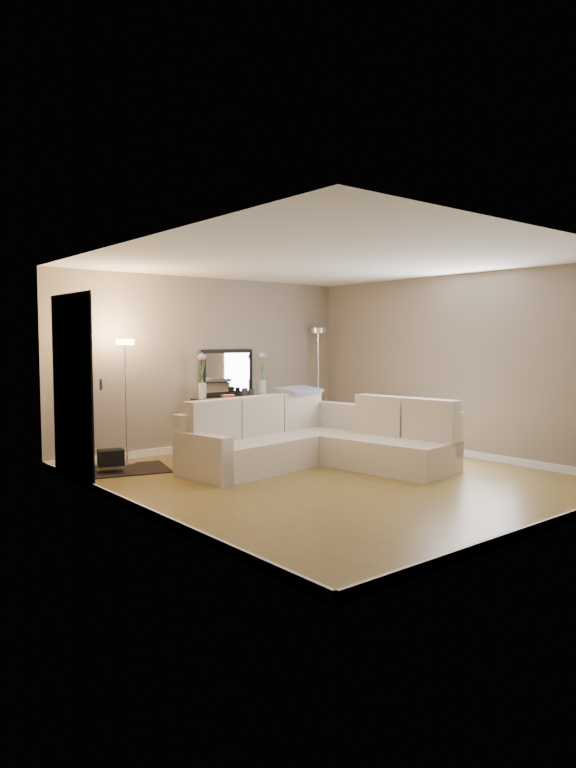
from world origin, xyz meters
TOP-DOWN VIEW (x-y plane):
  - floor at (0.00, 0.00)m, footprint 5.00×5.50m
  - ceiling at (0.00, 0.00)m, footprint 5.00×5.50m
  - wall_back at (0.00, 2.76)m, footprint 5.00×0.02m
  - wall_front at (0.00, -2.76)m, footprint 5.00×0.02m
  - wall_left at (-2.51, 0.00)m, footprint 0.02×5.50m
  - wall_right at (2.51, 0.00)m, footprint 0.02×5.50m
  - baseboard_back at (0.00, 2.73)m, footprint 5.00×0.03m
  - baseboard_front at (0.00, -2.73)m, footprint 5.00×0.03m
  - baseboard_left at (-2.48, 0.00)m, footprint 0.03×5.50m
  - baseboard_right at (2.48, 0.00)m, footprint 0.03×5.50m
  - doorway at (-2.48, 1.70)m, footprint 0.02×1.20m
  - switch_plate at (-2.48, 0.85)m, footprint 0.02×0.08m
  - sectional_sofa at (0.35, 0.71)m, footprint 2.95×2.61m
  - throw_blanket at (0.71, 1.42)m, footprint 0.72×0.51m
  - console_table at (0.25, 2.53)m, footprint 1.30×0.38m
  - leaning_mirror at (0.33, 2.70)m, footprint 0.91×0.07m
  - table_decor at (0.32, 2.50)m, footprint 0.55×0.12m
  - flower_vase_left at (-0.22, 2.54)m, footprint 0.15×0.12m
  - flower_vase_right at (0.87, 2.52)m, footprint 0.15×0.12m
  - floor_lamp_lit at (-1.53, 2.32)m, footprint 0.29×0.29m
  - floor_lamp_unlit at (2.08, 2.54)m, footprint 0.32×0.32m
  - charcoal_rug at (-1.70, 2.04)m, footprint 1.27×1.08m
  - black_bag at (-1.90, 1.99)m, footprint 0.36×0.29m

SIDE VIEW (x-z plane):
  - floor at x=0.00m, z-range -0.01..0.00m
  - charcoal_rug at x=-1.70m, z-range 0.00..0.01m
  - baseboard_back at x=0.00m, z-range 0.00..0.10m
  - baseboard_front at x=0.00m, z-range 0.00..0.10m
  - baseboard_left at x=-2.48m, z-range 0.00..0.10m
  - baseboard_right at x=2.48m, z-range 0.00..0.10m
  - black_bag at x=-1.90m, z-range 0.10..0.30m
  - sectional_sofa at x=0.35m, z-range -0.12..0.80m
  - console_table at x=0.25m, z-range 0.05..0.84m
  - table_decor at x=0.32m, z-range 0.77..0.89m
  - throw_blanket at x=0.71m, z-range 0.91..0.99m
  - flower_vase_left at x=-0.22m, z-range 0.75..1.43m
  - flower_vase_right at x=0.87m, z-range 0.75..1.43m
  - doorway at x=-2.48m, z-range 0.00..2.20m
  - leaning_mirror at x=0.33m, z-range 0.81..1.52m
  - floor_lamp_lit at x=-1.53m, z-range 0.35..2.02m
  - switch_plate at x=-2.48m, z-range 1.14..1.26m
  - wall_back at x=0.00m, z-range 0.00..2.60m
  - wall_front at x=0.00m, z-range 0.00..2.60m
  - wall_left at x=-2.51m, z-range 0.00..2.60m
  - wall_right at x=2.51m, z-range 0.00..2.60m
  - floor_lamp_unlit at x=2.08m, z-range 0.38..2.25m
  - ceiling at x=0.00m, z-range 2.60..2.61m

